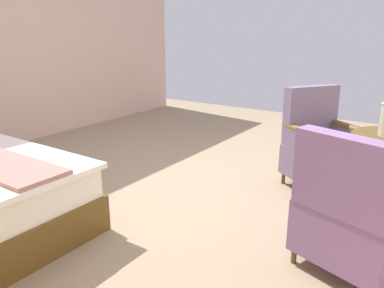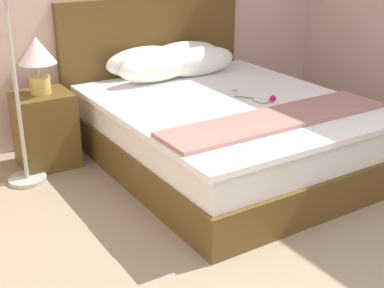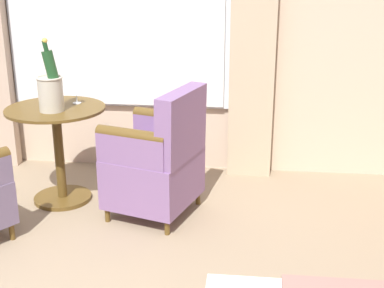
# 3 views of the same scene
# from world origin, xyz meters

# --- Properties ---
(ground_plane) EXTENTS (7.93, 7.93, 0.00)m
(ground_plane) POSITION_xyz_m (0.00, 0.00, 0.00)
(ground_plane) COLOR gray
(wall_far_side) EXTENTS (0.12, 6.55, 3.05)m
(wall_far_side) POSITION_xyz_m (2.73, 0.00, 1.52)
(wall_far_side) COLOR #CEAE9D
(wall_far_side) RESTS_ON ground
(armchair_by_window) EXTENTS (0.73, 0.71, 0.92)m
(armchair_by_window) POSITION_xyz_m (-1.73, 0.48, 0.40)
(armchair_by_window) COLOR brown
(armchair_by_window) RESTS_ON ground
(armchair_facing_bed) EXTENTS (0.78, 0.79, 0.97)m
(armchair_facing_bed) POSITION_xyz_m (-1.16, -0.78, 0.41)
(armchair_facing_bed) COLOR brown
(armchair_facing_bed) RESTS_ON ground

